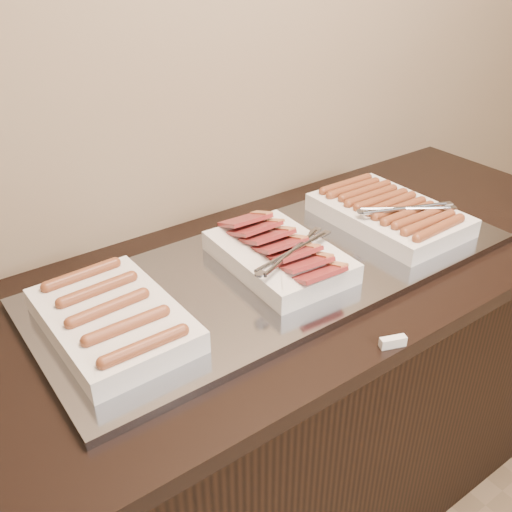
{
  "coord_description": "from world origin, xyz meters",
  "views": [
    {
      "loc": [
        -0.74,
        1.2,
        1.65
      ],
      "look_at": [
        -0.07,
        2.13,
        0.97
      ],
      "focal_mm": 40.0,
      "sensor_mm": 36.0,
      "label": 1
    }
  ],
  "objects_px": {
    "dish_left": "(113,318)",
    "warming_tray": "(281,268)",
    "dish_right": "(390,212)",
    "counter": "(275,404)",
    "dish_center": "(280,254)"
  },
  "relations": [
    {
      "from": "counter",
      "to": "warming_tray",
      "type": "xyz_separation_m",
      "value": [
        0.01,
        0.0,
        0.46
      ]
    },
    {
      "from": "dish_center",
      "to": "dish_left",
      "type": "bearing_deg",
      "value": -178.01
    },
    {
      "from": "counter",
      "to": "dish_center",
      "type": "xyz_separation_m",
      "value": [
        0.0,
        -0.0,
        0.5
      ]
    },
    {
      "from": "dish_left",
      "to": "dish_right",
      "type": "distance_m",
      "value": 0.82
    },
    {
      "from": "warming_tray",
      "to": "dish_center",
      "type": "bearing_deg",
      "value": -154.7
    },
    {
      "from": "warming_tray",
      "to": "dish_center",
      "type": "distance_m",
      "value": 0.04
    },
    {
      "from": "warming_tray",
      "to": "dish_right",
      "type": "xyz_separation_m",
      "value": [
        0.38,
        -0.0,
        0.04
      ]
    },
    {
      "from": "dish_left",
      "to": "dish_right",
      "type": "xyz_separation_m",
      "value": [
        0.82,
        -0.0,
        0.0
      ]
    },
    {
      "from": "dish_left",
      "to": "dish_right",
      "type": "relative_size",
      "value": 0.91
    },
    {
      "from": "warming_tray",
      "to": "dish_left",
      "type": "bearing_deg",
      "value": -180.0
    },
    {
      "from": "counter",
      "to": "dish_right",
      "type": "relative_size",
      "value": 5.14
    },
    {
      "from": "counter",
      "to": "warming_tray",
      "type": "height_order",
      "value": "warming_tray"
    },
    {
      "from": "dish_left",
      "to": "warming_tray",
      "type": "bearing_deg",
      "value": -0.84
    },
    {
      "from": "warming_tray",
      "to": "dish_right",
      "type": "relative_size",
      "value": 2.99
    },
    {
      "from": "dish_center",
      "to": "dish_right",
      "type": "bearing_deg",
      "value": 2.74
    }
  ]
}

